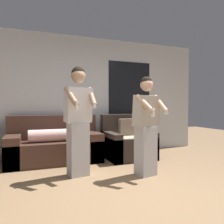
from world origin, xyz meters
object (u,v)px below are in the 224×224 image
person_left (78,120)px  couch (55,145)px  person_right (146,125)px  armchair (127,143)px

person_left → couch: bearing=104.5°
couch → person_right: bearing=-46.9°
couch → person_right: size_ratio=1.13×
armchair → person_right: person_right is taller
couch → armchair: bearing=-7.3°
person_left → person_right: bearing=-18.8°
couch → person_left: person_left is taller
couch → armchair: armchair is taller
armchair → person_left: size_ratio=0.56×
person_left → armchair: bearing=34.3°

